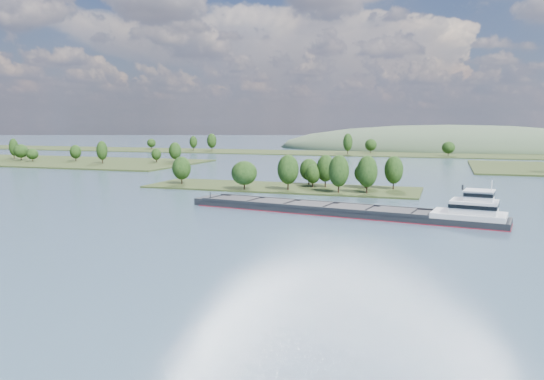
% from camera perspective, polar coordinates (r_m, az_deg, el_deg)
% --- Properties ---
extents(ground, '(1800.00, 1800.00, 0.00)m').
position_cam_1_polar(ground, '(139.36, -6.49, -2.73)').
color(ground, '#3E556C').
rests_on(ground, ground).
extents(tree_island, '(100.00, 31.41, 13.99)m').
position_cam_1_polar(tree_island, '(191.23, 2.64, 1.26)').
color(tree_island, '#273316').
rests_on(tree_island, ground).
extents(back_shoreline, '(900.00, 60.00, 16.70)m').
position_cam_1_polar(back_shoreline, '(407.85, 11.42, 3.87)').
color(back_shoreline, '#273316').
rests_on(back_shoreline, ground).
extents(hill_west, '(320.00, 160.00, 44.00)m').
position_cam_1_polar(hill_west, '(505.07, 18.60, 4.18)').
color(hill_west, '#3B4E36').
rests_on(hill_west, ground).
extents(cargo_barge, '(85.69, 22.76, 11.51)m').
position_cam_1_polar(cargo_barge, '(139.81, 9.37, -2.14)').
color(cargo_barge, black).
rests_on(cargo_barge, ground).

